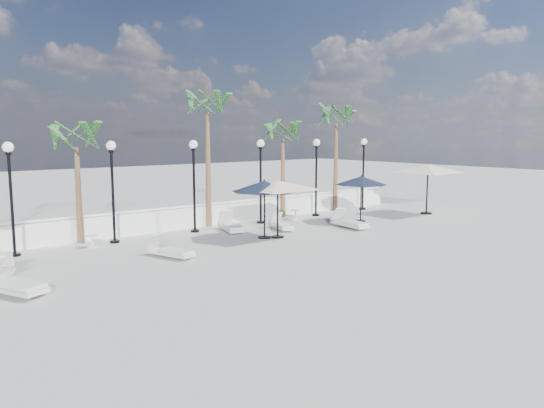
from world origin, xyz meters
TOP-DOWN VIEW (x-y plane):
  - ground at (0.00, 0.00)m, footprint 100.00×100.00m
  - balustrade at (0.00, 7.50)m, footprint 26.00×0.30m
  - lamppost_1 at (-7.00, 6.50)m, footprint 0.36×0.36m
  - lamppost_2 at (-3.50, 6.50)m, footprint 0.36×0.36m
  - lamppost_3 at (0.00, 6.50)m, footprint 0.36×0.36m
  - lamppost_4 at (3.50, 6.50)m, footprint 0.36×0.36m
  - lamppost_5 at (7.00, 6.50)m, footprint 0.36×0.36m
  - lamppost_6 at (10.50, 6.50)m, footprint 0.36×0.36m
  - palm_1 at (-4.50, 7.30)m, footprint 2.60×2.60m
  - palm_2 at (1.20, 7.30)m, footprint 2.60×2.60m
  - palm_3 at (5.50, 7.30)m, footprint 2.60×2.60m
  - palm_4 at (9.20, 7.30)m, footprint 2.60×2.60m
  - lounger_2 at (-8.15, 1.99)m, footprint 1.46×2.18m
  - lounger_3 at (-3.00, 3.06)m, footprint 1.09×1.85m
  - lounger_4 at (1.25, 5.65)m, footprint 1.22×2.05m
  - lounger_5 at (5.76, 3.07)m, footprint 0.86×2.01m
  - lounger_6 at (3.18, 4.64)m, footprint 1.00×1.71m
  - side_table_1 at (-4.46, 6.20)m, footprint 0.46×0.46m
  - side_table_2 at (5.37, 6.20)m, footprint 0.50×0.50m
  - parasol_navy_mid at (1.48, 3.65)m, footprint 2.60×2.60m
  - parasol_navy_right at (7.45, 3.94)m, footprint 2.43×2.43m
  - parasol_cream_sq_a at (1.93, 3.39)m, footprint 4.97×4.97m
  - parasol_cream_sq_b at (11.88, 3.39)m, footprint 5.41×5.41m

SIDE VIEW (x-z plane):
  - ground at x=0.00m, z-range 0.00..0.00m
  - lounger_6 at x=3.18m, z-range -0.10..0.51m
  - lounger_3 at x=-3.00m, z-range -0.11..0.55m
  - lounger_5 at x=5.76m, z-range -0.12..0.61m
  - lounger_4 at x=1.25m, z-range -0.12..0.61m
  - lounger_2 at x=-8.15m, z-range -0.13..0.65m
  - side_table_1 at x=-4.46m, z-range 0.05..0.50m
  - side_table_2 at x=5.37m, z-range 0.05..0.53m
  - balustrade at x=0.00m, z-range -0.04..0.97m
  - parasol_navy_right at x=7.45m, z-range 0.83..3.01m
  - parasol_navy_mid at x=1.48m, z-range 0.88..3.21m
  - parasol_cream_sq_a at x=1.93m, z-range 1.04..3.48m
  - lamppost_1 at x=-7.00m, z-range 0.57..4.41m
  - lamppost_2 at x=-3.50m, z-range 0.57..4.41m
  - lamppost_3 at x=0.00m, z-range 0.57..4.41m
  - lamppost_4 at x=3.50m, z-range 0.57..4.41m
  - lamppost_5 at x=7.00m, z-range 0.57..4.41m
  - lamppost_6 at x=10.50m, z-range 0.57..4.41m
  - parasol_cream_sq_b at x=11.88m, z-range 1.15..3.86m
  - palm_1 at x=-4.50m, z-range 1.40..6.10m
  - palm_3 at x=5.50m, z-range 1.50..6.40m
  - palm_4 at x=9.20m, z-range 1.88..7.58m
  - palm_2 at x=1.20m, z-range 2.07..8.17m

